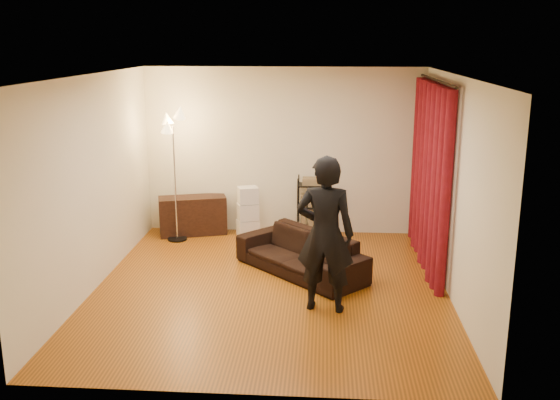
# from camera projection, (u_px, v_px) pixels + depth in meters

# --- Properties ---
(floor) EXTENTS (5.00, 5.00, 0.00)m
(floor) POSITION_uv_depth(u_px,v_px,m) (271.00, 288.00, 8.05)
(floor) COLOR #9D530F
(floor) RESTS_ON ground
(ceiling) EXTENTS (5.00, 5.00, 0.00)m
(ceiling) POSITION_uv_depth(u_px,v_px,m) (270.00, 75.00, 7.37)
(ceiling) COLOR white
(ceiling) RESTS_ON ground
(wall_back) EXTENTS (5.00, 0.00, 5.00)m
(wall_back) POSITION_uv_depth(u_px,v_px,m) (284.00, 151.00, 10.12)
(wall_back) COLOR beige
(wall_back) RESTS_ON ground
(wall_front) EXTENTS (5.00, 0.00, 5.00)m
(wall_front) POSITION_uv_depth(u_px,v_px,m) (244.00, 253.00, 5.29)
(wall_front) COLOR beige
(wall_front) RESTS_ON ground
(wall_left) EXTENTS (0.00, 5.00, 5.00)m
(wall_left) POSITION_uv_depth(u_px,v_px,m) (93.00, 183.00, 7.87)
(wall_left) COLOR beige
(wall_left) RESTS_ON ground
(wall_right) EXTENTS (0.00, 5.00, 5.00)m
(wall_right) POSITION_uv_depth(u_px,v_px,m) (455.00, 189.00, 7.55)
(wall_right) COLOR beige
(wall_right) RESTS_ON ground
(curtain_rod) EXTENTS (0.04, 2.65, 0.04)m
(curtain_rod) POSITION_uv_depth(u_px,v_px,m) (437.00, 80.00, 8.34)
(curtain_rod) COLOR black
(curtain_rod) RESTS_ON wall_right
(curtain) EXTENTS (0.22, 2.65, 2.55)m
(curtain) POSITION_uv_depth(u_px,v_px,m) (430.00, 176.00, 8.67)
(curtain) COLOR maroon
(curtain) RESTS_ON ground
(sofa) EXTENTS (1.91, 1.90, 0.57)m
(sofa) POSITION_uv_depth(u_px,v_px,m) (301.00, 253.00, 8.51)
(sofa) COLOR black
(sofa) RESTS_ON ground
(person) EXTENTS (0.73, 0.53, 1.86)m
(person) POSITION_uv_depth(u_px,v_px,m) (325.00, 234.00, 7.20)
(person) COLOR black
(person) RESTS_ON ground
(media_cabinet) EXTENTS (1.15, 0.70, 0.63)m
(media_cabinet) POSITION_uv_depth(u_px,v_px,m) (193.00, 215.00, 10.22)
(media_cabinet) COLOR black
(media_cabinet) RESTS_ON ground
(storage_boxes) EXTENTS (0.40, 0.36, 0.82)m
(storage_boxes) POSITION_uv_depth(u_px,v_px,m) (248.00, 212.00, 10.09)
(storage_boxes) COLOR silver
(storage_boxes) RESTS_ON ground
(wire_shelf) EXTENTS (0.49, 0.38, 0.98)m
(wire_shelf) POSITION_uv_depth(u_px,v_px,m) (312.00, 206.00, 10.09)
(wire_shelf) COLOR black
(wire_shelf) RESTS_ON ground
(floor_lamp) EXTENTS (0.42, 0.42, 2.04)m
(floor_lamp) POSITION_uv_depth(u_px,v_px,m) (175.00, 178.00, 9.73)
(floor_lamp) COLOR silver
(floor_lamp) RESTS_ON ground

